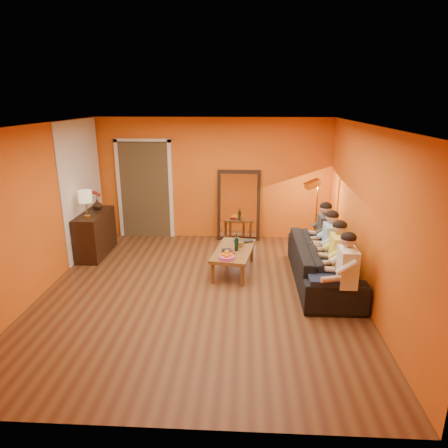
# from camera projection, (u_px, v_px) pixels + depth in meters

# --- Properties ---
(room_shell) EXTENTS (5.00, 5.50, 2.60)m
(room_shell) POSITION_uv_depth(u_px,v_px,m) (202.00, 208.00, 6.33)
(room_shell) COLOR brown
(room_shell) RESTS_ON ground
(white_accent) EXTENTS (0.02, 1.90, 2.58)m
(white_accent) POSITION_uv_depth(u_px,v_px,m) (82.00, 188.00, 7.77)
(white_accent) COLOR white
(white_accent) RESTS_ON wall_left
(doorway_recess) EXTENTS (1.06, 0.30, 2.10)m
(doorway_recess) POSITION_uv_depth(u_px,v_px,m) (146.00, 189.00, 8.82)
(doorway_recess) COLOR #3F2D19
(doorway_recess) RESTS_ON floor
(door_jamb_left) EXTENTS (0.08, 0.06, 2.20)m
(door_jamb_left) POSITION_uv_depth(u_px,v_px,m) (119.00, 190.00, 8.74)
(door_jamb_left) COLOR white
(door_jamb_left) RESTS_ON wall_back
(door_jamb_right) EXTENTS (0.08, 0.06, 2.20)m
(door_jamb_right) POSITION_uv_depth(u_px,v_px,m) (171.00, 190.00, 8.68)
(door_jamb_right) COLOR white
(door_jamb_right) RESTS_ON wall_back
(door_header) EXTENTS (1.22, 0.06, 0.08)m
(door_header) POSITION_uv_depth(u_px,v_px,m) (142.00, 140.00, 8.39)
(door_header) COLOR white
(door_header) RESTS_ON wall_back
(mirror_frame) EXTENTS (0.92, 0.27, 1.51)m
(mirror_frame) POSITION_uv_depth(u_px,v_px,m) (239.00, 205.00, 8.61)
(mirror_frame) COLOR black
(mirror_frame) RESTS_ON floor
(mirror_glass) EXTENTS (0.78, 0.21, 1.35)m
(mirror_glass) POSITION_uv_depth(u_px,v_px,m) (239.00, 206.00, 8.57)
(mirror_glass) COLOR white
(mirror_glass) RESTS_ON mirror_frame
(sideboard) EXTENTS (0.44, 1.18, 0.85)m
(sideboard) POSITION_uv_depth(u_px,v_px,m) (95.00, 234.00, 7.83)
(sideboard) COLOR black
(sideboard) RESTS_ON floor
(table_lamp) EXTENTS (0.24, 0.24, 0.51)m
(table_lamp) POSITION_uv_depth(u_px,v_px,m) (86.00, 204.00, 7.34)
(table_lamp) COLOR beige
(table_lamp) RESTS_ON sideboard
(sofa) EXTENTS (2.34, 0.92, 0.68)m
(sofa) POSITION_uv_depth(u_px,v_px,m) (323.00, 263.00, 6.64)
(sofa) COLOR black
(sofa) RESTS_ON floor
(coffee_table) EXTENTS (0.80, 1.30, 0.42)m
(coffee_table) POSITION_uv_depth(u_px,v_px,m) (234.00, 260.00, 7.09)
(coffee_table) COLOR brown
(coffee_table) RESTS_ON floor
(floor_lamp) EXTENTS (0.35, 0.31, 1.44)m
(floor_lamp) POSITION_uv_depth(u_px,v_px,m) (316.00, 217.00, 7.90)
(floor_lamp) COLOR gold
(floor_lamp) RESTS_ON floor
(dog) EXTENTS (0.54, 0.68, 0.69)m
(dog) POSITION_uv_depth(u_px,v_px,m) (317.00, 263.00, 6.62)
(dog) COLOR #9C7646
(dog) RESTS_ON floor
(person_far_left) EXTENTS (0.70, 0.44, 1.22)m
(person_far_left) POSITION_uv_depth(u_px,v_px,m) (347.00, 274.00, 5.60)
(person_far_left) COLOR silver
(person_far_left) RESTS_ON sofa
(person_mid_left) EXTENTS (0.70, 0.44, 1.22)m
(person_mid_left) POSITION_uv_depth(u_px,v_px,m) (338.00, 259.00, 6.12)
(person_mid_left) COLOR #F2E850
(person_mid_left) RESTS_ON sofa
(person_mid_right) EXTENTS (0.70, 0.44, 1.22)m
(person_mid_right) POSITION_uv_depth(u_px,v_px,m) (331.00, 246.00, 6.65)
(person_mid_right) COLOR #96CDE8
(person_mid_right) RESTS_ON sofa
(person_far_right) EXTENTS (0.70, 0.44, 1.22)m
(person_far_right) POSITION_uv_depth(u_px,v_px,m) (325.00, 235.00, 7.17)
(person_far_right) COLOR #343439
(person_far_right) RESTS_ON sofa
(fruit_bowl) EXTENTS (0.26, 0.26, 0.16)m
(fruit_bowl) POSITION_uv_depth(u_px,v_px,m) (227.00, 255.00, 6.58)
(fruit_bowl) COLOR #DC4D9E
(fruit_bowl) RESTS_ON coffee_table
(wine_bottle) EXTENTS (0.07, 0.07, 0.31)m
(wine_bottle) POSITION_uv_depth(u_px,v_px,m) (237.00, 242.00, 6.93)
(wine_bottle) COLOR black
(wine_bottle) RESTS_ON coffee_table
(tumbler) EXTENTS (0.13, 0.13, 0.10)m
(tumbler) POSITION_uv_depth(u_px,v_px,m) (241.00, 244.00, 7.12)
(tumbler) COLOR #B27F3F
(tumbler) RESTS_ON coffee_table
(laptop) EXTENTS (0.41, 0.30, 0.03)m
(laptop) POSITION_uv_depth(u_px,v_px,m) (244.00, 242.00, 7.35)
(laptop) COLOR black
(laptop) RESTS_ON coffee_table
(book_lower) EXTENTS (0.24, 0.28, 0.02)m
(book_lower) POSITION_uv_depth(u_px,v_px,m) (223.00, 253.00, 6.84)
(book_lower) COLOR black
(book_lower) RESTS_ON coffee_table
(book_mid) EXTENTS (0.21, 0.27, 0.02)m
(book_mid) POSITION_uv_depth(u_px,v_px,m) (223.00, 251.00, 6.85)
(book_mid) COLOR #A71C13
(book_mid) RESTS_ON book_lower
(book_upper) EXTENTS (0.19, 0.23, 0.02)m
(book_upper) POSITION_uv_depth(u_px,v_px,m) (223.00, 251.00, 6.82)
(book_upper) COLOR black
(book_upper) RESTS_ON book_mid
(vase) EXTENTS (0.19, 0.19, 0.20)m
(vase) POSITION_uv_depth(u_px,v_px,m) (97.00, 205.00, 7.91)
(vase) COLOR black
(vase) RESTS_ON sideboard
(flowers) EXTENTS (0.17, 0.17, 0.39)m
(flowers) POSITION_uv_depth(u_px,v_px,m) (96.00, 194.00, 7.85)
(flowers) COLOR #A71C13
(flowers) RESTS_ON vase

